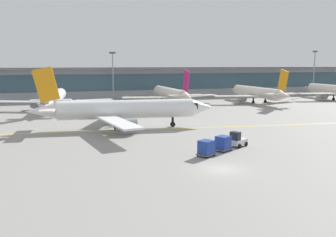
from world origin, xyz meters
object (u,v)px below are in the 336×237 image
(cargo_dolly_trailing, at_px, (206,148))
(apron_light_mast_1, at_px, (113,74))
(baggage_tug, at_px, (237,140))
(gate_airplane_3, at_px, (170,94))
(gate_airplane_4, at_px, (257,92))
(apron_light_mast_2, at_px, (314,71))
(taxiing_regional_jet, at_px, (124,110))
(cargo_dolly_lead, at_px, (223,143))
(gate_airplane_2, at_px, (56,98))
(gate_airplane_5, at_px, (336,90))

(cargo_dolly_trailing, bearing_deg, apron_light_mast_1, 60.41)
(baggage_tug, bearing_deg, gate_airplane_3, 52.59)
(gate_airplane_4, height_order, apron_light_mast_2, apron_light_mast_2)
(gate_airplane_4, height_order, taxiing_regional_jet, taxiing_regional_jet)
(apron_light_mast_2, bearing_deg, cargo_dolly_lead, -134.36)
(gate_airplane_3, xyz_separation_m, taxiing_regional_jet, (-17.93, -32.19, 0.31))
(cargo_dolly_lead, bearing_deg, cargo_dolly_trailing, 180.00)
(gate_airplane_3, relative_size, apron_light_mast_2, 1.91)
(gate_airplane_2, distance_m, apron_light_mast_2, 87.00)
(gate_airplane_5, height_order, apron_light_mast_1, apron_light_mast_1)
(gate_airplane_5, distance_m, baggage_tug, 74.29)
(gate_airplane_4, relative_size, baggage_tug, 9.71)
(taxiing_regional_jet, bearing_deg, gate_airplane_3, 66.84)
(apron_light_mast_2, bearing_deg, cargo_dolly_trailing, -134.91)
(gate_airplane_3, xyz_separation_m, gate_airplane_5, (51.04, -2.49, 0.00))
(cargo_dolly_trailing, bearing_deg, apron_light_mast_2, 14.35)
(gate_airplane_3, relative_size, gate_airplane_5, 1.00)
(cargo_dolly_trailing, height_order, apron_light_mast_2, apron_light_mast_2)
(gate_airplane_5, bearing_deg, apron_light_mast_1, 72.41)
(baggage_tug, bearing_deg, gate_airplane_5, 9.23)
(gate_airplane_4, distance_m, taxiing_regional_jet, 51.06)
(cargo_dolly_lead, bearing_deg, gate_airplane_5, 8.84)
(gate_airplane_3, height_order, cargo_dolly_trailing, gate_airplane_3)
(baggage_tug, xyz_separation_m, cargo_dolly_lead, (-2.86, -1.70, 0.16))
(apron_light_mast_1, bearing_deg, gate_airplane_5, -14.87)
(gate_airplane_3, relative_size, cargo_dolly_lead, 10.92)
(gate_airplane_3, distance_m, apron_light_mast_2, 58.04)
(gate_airplane_5, relative_size, cargo_dolly_lead, 10.92)
(gate_airplane_3, xyz_separation_m, cargo_dolly_trailing, (-11.77, -53.72, -1.79))
(apron_light_mast_1, bearing_deg, cargo_dolly_lead, -86.19)
(gate_airplane_3, bearing_deg, gate_airplane_5, -95.33)
(gate_airplane_3, height_order, baggage_tug, gate_airplane_3)
(gate_airplane_2, xyz_separation_m, gate_airplane_5, (80.15, 0.41, 0.00))
(taxiing_regional_jet, bearing_deg, baggage_tug, -50.25)
(taxiing_regional_jet, bearing_deg, apron_light_mast_2, 38.10)
(baggage_tug, xyz_separation_m, apron_light_mast_1, (-7.29, 64.76, 6.83))
(gate_airplane_2, height_order, apron_light_mast_2, apron_light_mast_2)
(gate_airplane_3, bearing_deg, taxiing_regional_jet, 148.35)
(cargo_dolly_trailing, distance_m, apron_light_mast_2, 96.27)
(cargo_dolly_lead, bearing_deg, apron_light_mast_2, 14.89)
(gate_airplane_3, height_order, apron_light_mast_2, apron_light_mast_2)
(cargo_dolly_trailing, bearing_deg, gate_airplane_2, 78.10)
(gate_airplane_5, bearing_deg, apron_light_mast_2, -19.21)
(gate_airplane_2, distance_m, apron_light_mast_1, 24.16)
(gate_airplane_4, height_order, baggage_tug, gate_airplane_4)
(gate_airplane_4, height_order, apron_light_mast_1, apron_light_mast_1)
(gate_airplane_2, xyz_separation_m, apron_light_mast_2, (85.12, 17.19, 5.35))
(taxiing_regional_jet, relative_size, baggage_tug, 10.78)
(gate_airplane_3, distance_m, cargo_dolly_trailing, 55.02)
(taxiing_regional_jet, distance_m, cargo_dolly_trailing, 22.49)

